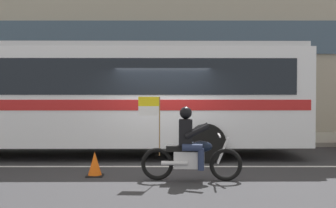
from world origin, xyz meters
name	(u,v)px	position (x,y,z in m)	size (l,w,h in m)	color
ground_plane	(165,163)	(0.00, 0.00, 0.00)	(60.00, 60.00, 0.00)	#2B2B2D
sidewalk_curb	(166,139)	(0.00, 5.10, 0.07)	(28.00, 3.80, 0.15)	gray
lane_center_stripe	(165,166)	(0.00, -0.60, 0.00)	(26.60, 0.14, 0.01)	silver
transit_bus	(84,92)	(-2.37, 1.19, 1.88)	(12.81, 2.71, 3.22)	silver
motorcycle_with_rider	(192,149)	(0.60, -2.30, 0.67)	(2.19, 0.64, 1.78)	black
traffic_cone	(97,165)	(-1.49, -1.83, 0.26)	(0.36, 0.36, 0.55)	#EA590F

